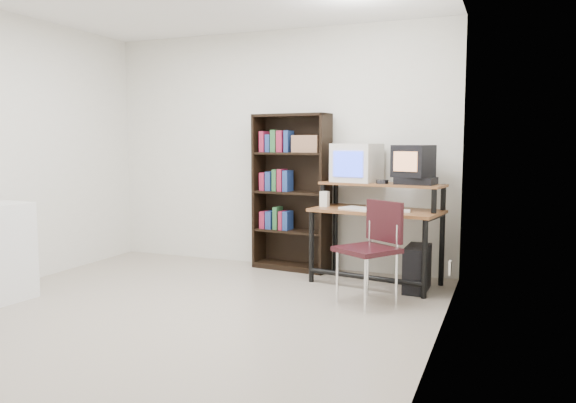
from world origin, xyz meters
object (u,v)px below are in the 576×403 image
at_px(crt_monitor, 357,163).
at_px(bookshelf, 292,190).
at_px(computer_desk, 377,214).
at_px(crt_tv, 413,161).
at_px(school_chair, 374,241).
at_px(pc_tower, 417,268).

bearing_deg(crt_monitor, bookshelf, -179.28).
relative_size(computer_desk, crt_monitor, 2.69).
distance_m(computer_desk, crt_tv, 0.61).
relative_size(crt_monitor, bookshelf, 0.29).
height_order(crt_monitor, crt_tv, crt_monitor).
xyz_separation_m(crt_monitor, school_chair, (0.38, -0.85, -0.63)).
bearing_deg(school_chair, bookshelf, 172.84).
distance_m(crt_tv, pc_tower, 1.01).
bearing_deg(bookshelf, computer_desk, -10.52).
height_order(crt_tv, bookshelf, bookshelf).
height_order(crt_tv, school_chair, crt_tv).
bearing_deg(crt_tv, pc_tower, -46.44).
relative_size(crt_monitor, crt_tv, 1.20).
relative_size(pc_tower, bookshelf, 0.27).
distance_m(school_chair, bookshelf, 1.52).
height_order(computer_desk, crt_tv, crt_tv).
height_order(crt_monitor, pc_tower, crt_monitor).
distance_m(computer_desk, crt_monitor, 0.57).
distance_m(crt_tv, bookshelf, 1.39).
height_order(school_chair, bookshelf, bookshelf).
bearing_deg(bookshelf, pc_tower, -10.72).
xyz_separation_m(crt_monitor, pc_tower, (0.67, -0.31, -0.96)).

